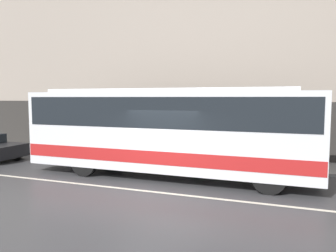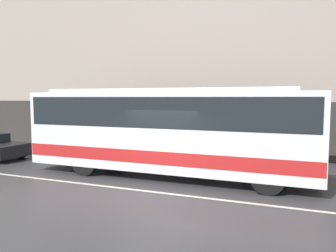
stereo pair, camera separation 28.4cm
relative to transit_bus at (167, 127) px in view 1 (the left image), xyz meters
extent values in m
plane|color=#38383A|center=(0.28, -2.11, -1.83)|extent=(60.00, 60.00, 0.00)
cube|color=gray|center=(0.28, 3.09, -1.76)|extent=(60.00, 2.40, 0.13)
cube|color=gray|center=(0.28, 4.44, 3.64)|extent=(60.00, 0.30, 10.93)
cube|color=#2D2B28|center=(0.28, 4.27, -0.46)|extent=(60.00, 0.06, 2.73)
cube|color=beige|center=(0.28, -2.11, -1.82)|extent=(54.00, 0.14, 0.01)
cube|color=silver|center=(-0.01, 0.00, -0.09)|extent=(10.60, 2.47, 2.77)
cube|color=#B21E1E|center=(-0.01, 0.00, -0.93)|extent=(10.55, 2.50, 0.45)
cube|color=black|center=(-0.01, 0.00, 0.59)|extent=(10.29, 2.49, 1.05)
cube|color=orange|center=(5.25, 0.00, 1.11)|extent=(0.12, 1.85, 0.28)
cube|color=silver|center=(-0.01, 0.00, 1.36)|extent=(9.01, 2.10, 0.12)
cylinder|color=black|center=(3.70, -1.08, -1.31)|extent=(1.03, 0.28, 1.03)
cylinder|color=black|center=(3.70, 1.08, -1.31)|extent=(1.03, 0.28, 1.03)
cylinder|color=black|center=(-2.91, -1.08, -1.31)|extent=(1.03, 0.28, 1.03)
cylinder|color=black|center=(-2.91, 1.08, -1.31)|extent=(1.03, 0.28, 1.03)
cylinder|color=black|center=(-8.04, 0.84, -1.50)|extent=(0.66, 0.20, 0.66)
cylinder|color=#1E5933|center=(0.25, 2.93, -0.96)|extent=(0.36, 0.36, 1.49)
sphere|color=tan|center=(0.25, 2.93, -0.07)|extent=(0.27, 0.27, 0.27)
camera|label=1|loc=(4.24, -11.26, 1.09)|focal=35.00mm
camera|label=2|loc=(4.50, -11.16, 1.09)|focal=35.00mm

